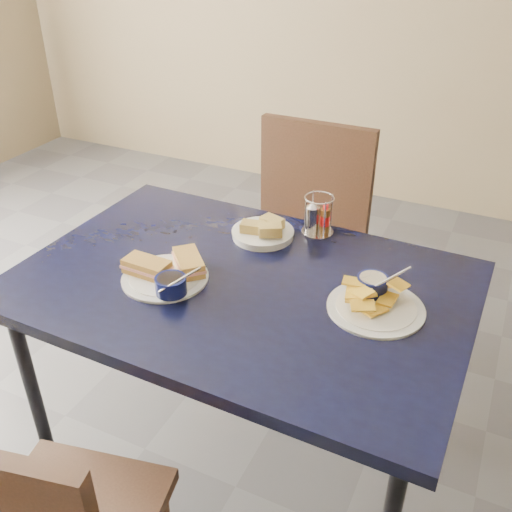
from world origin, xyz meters
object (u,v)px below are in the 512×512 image
at_px(bread_basket, 263,232).
at_px(condiment_caddy, 317,217).
at_px(chair_far, 304,231).
at_px(sandwich_plate, 168,273).
at_px(dining_table, 241,296).
at_px(plantain_plate, 374,298).

height_order(bread_basket, condiment_caddy, condiment_caddy).
xyz_separation_m(chair_far, condiment_caddy, (0.15, -0.29, 0.24)).
xyz_separation_m(chair_far, sandwich_plate, (-0.14, -0.76, 0.20)).
xyz_separation_m(dining_table, condiment_caddy, (0.10, 0.38, 0.11)).
relative_size(chair_far, condiment_caddy, 7.32).
bearing_deg(condiment_caddy, plantain_plate, -48.40).
xyz_separation_m(bread_basket, condiment_caddy, (0.15, 0.11, 0.03)).
bearing_deg(plantain_plate, dining_table, -172.59).
relative_size(dining_table, sandwich_plate, 4.59).
xyz_separation_m(plantain_plate, bread_basket, (-0.44, 0.22, 0.00)).
relative_size(dining_table, chair_far, 1.36).
height_order(dining_table, plantain_plate, plantain_plate).
bearing_deg(bread_basket, condiment_caddy, 36.81).
bearing_deg(dining_table, sandwich_plate, -155.23).
relative_size(plantain_plate, bread_basket, 1.31).
relative_size(dining_table, plantain_plate, 5.01).
bearing_deg(condiment_caddy, dining_table, -104.69).
height_order(chair_far, plantain_plate, chair_far).
bearing_deg(chair_far, bread_basket, -89.46).
distance_m(plantain_plate, bread_basket, 0.49).
height_order(plantain_plate, bread_basket, plantain_plate).
distance_m(dining_table, sandwich_plate, 0.23).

